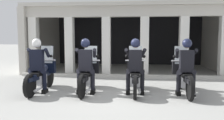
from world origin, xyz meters
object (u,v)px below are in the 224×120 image
police_officer_far_left (37,61)px  motorcycle_far_right (184,76)px  motorcycle_far_left (42,74)px  police_officer_center_left (86,61)px  police_officer_center_right (135,62)px  motorcycle_center_right (135,75)px  motorcycle_center_left (88,75)px  police_officer_far_right (186,62)px

police_officer_far_left → motorcycle_far_right: size_ratio=0.78×
motorcycle_far_left → motorcycle_far_right: bearing=-7.3°
police_officer_center_left → police_officer_center_right: bearing=-7.0°
police_officer_far_left → motorcycle_center_right: 2.87m
motorcycle_center_left → police_officer_far_left: bearing=-176.4°
motorcycle_center_right → motorcycle_far_right: 1.40m
police_officer_center_left → motorcycle_far_right: size_ratio=0.78×
motorcycle_center_right → motorcycle_far_right: same height
motorcycle_center_left → motorcycle_far_right: 2.81m
police_officer_far_left → police_officer_far_right: (4.21, 0.15, 0.00)m
motorcycle_far_left → motorcycle_center_right: bearing=-6.4°
motorcycle_far_left → police_officer_center_left: police_officer_center_left is taller
police_officer_center_left → motorcycle_far_right: police_officer_center_left is taller
police_officer_far_left → police_officer_center_right: size_ratio=1.00×
police_officer_center_right → police_officer_far_right: 1.40m
motorcycle_far_left → police_officer_far_left: bearing=-99.6°
motorcycle_center_right → police_officer_far_right: bearing=-22.8°
motorcycle_far_left → police_officer_center_right: size_ratio=1.29×
motorcycle_far_right → police_officer_center_left: bearing=-172.7°
motorcycle_center_left → police_officer_far_right: (2.81, -0.19, 0.44)m
police_officer_far_right → motorcycle_far_right: bearing=89.5°
motorcycle_far_left → motorcycle_far_right: size_ratio=1.00×
motorcycle_center_left → police_officer_center_right: size_ratio=1.29×
motorcycle_far_left → police_officer_center_right: police_officer_center_right is taller
police_officer_far_left → police_officer_center_left: same height
motorcycle_center_left → motorcycle_center_right: bearing=-7.0°
police_officer_far_left → motorcycle_center_left: bearing=4.5°
motorcycle_center_left → police_officer_center_left: (-0.00, -0.28, 0.44)m
police_officer_far_left → police_officer_center_left: size_ratio=1.00×
police_officer_center_left → motorcycle_far_right: 2.87m
police_officer_far_left → police_officer_far_right: bearing=-7.3°
police_officer_center_right → police_officer_far_right: bearing=-11.3°
motorcycle_center_left → motorcycle_far_right: (2.81, 0.09, 0.00)m
motorcycle_center_left → police_officer_center_left: 0.52m
police_officer_far_right → motorcycle_center_right: bearing=168.7°
police_officer_center_right → motorcycle_far_right: size_ratio=0.78×
police_officer_far_left → motorcycle_far_right: police_officer_far_left is taller
police_officer_center_right → motorcycle_far_right: bearing=0.1°
motorcycle_far_right → motorcycle_far_left: bearing=-178.1°
motorcycle_far_left → police_officer_center_right: 2.84m
motorcycle_far_left → police_officer_far_right: (4.21, -0.13, 0.44)m
motorcycle_far_left → motorcycle_center_right: size_ratio=1.00×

